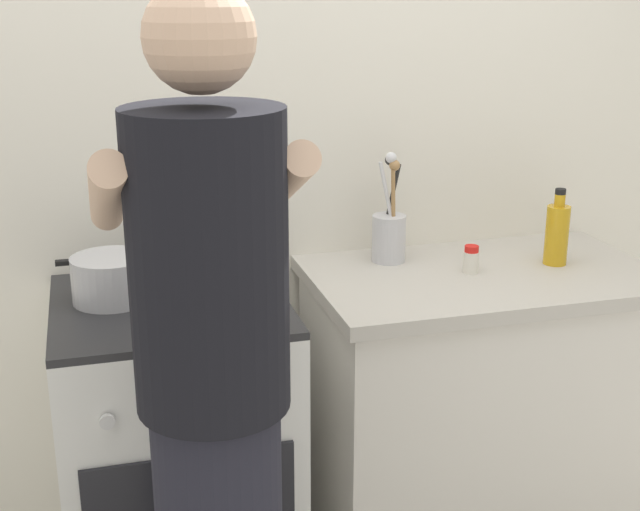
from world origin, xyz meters
TOP-DOWN VIEW (x-y plane):
  - back_wall at (0.20, 0.50)m, footprint 3.20×0.10m
  - countertop at (0.55, 0.15)m, footprint 1.00×0.60m
  - stove_range at (-0.35, 0.15)m, footprint 0.60×0.62m
  - pot at (-0.49, 0.20)m, footprint 0.27×0.20m
  - mixing_bowl at (-0.21, 0.17)m, footprint 0.26×0.26m
  - utensil_crock at (0.32, 0.32)m, footprint 0.10×0.10m
  - spice_bottle at (0.51, 0.15)m, footprint 0.04×0.04m
  - oil_bottle at (0.78, 0.16)m, footprint 0.07×0.07m
  - person at (-0.32, -0.44)m, footprint 0.41×0.50m

SIDE VIEW (x-z plane):
  - stove_range at x=-0.35m, z-range 0.00..0.90m
  - countertop at x=0.55m, z-range 0.00..0.90m
  - person at x=-0.32m, z-range 0.01..1.71m
  - spice_bottle at x=0.51m, z-range 0.90..0.98m
  - mixing_bowl at x=-0.21m, z-range 0.90..1.00m
  - pot at x=-0.49m, z-range 0.90..1.02m
  - utensil_crock at x=0.32m, z-range 0.83..1.15m
  - oil_bottle at x=0.78m, z-range 0.88..1.11m
  - back_wall at x=0.20m, z-range 0.00..2.50m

